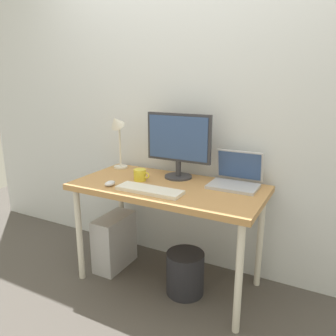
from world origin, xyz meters
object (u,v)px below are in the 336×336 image
object	(u,v)px
desk	(168,195)
keyboard	(149,190)
mouse	(110,183)
wastebasket	(185,273)
laptop	(236,177)
desk_lamp	(117,130)
computer_tower	(115,241)
coffee_mug	(140,175)
monitor	(178,142)

from	to	relation	value
desk	keyboard	xyz separation A→B (m)	(-0.04, -0.18, 0.08)
mouse	wastebasket	size ratio (longest dim) A/B	0.30
keyboard	mouse	size ratio (longest dim) A/B	4.89
laptop	desk_lamp	size ratio (longest dim) A/B	0.73
keyboard	wastebasket	xyz separation A→B (m)	(0.20, 0.12, -0.61)
desk	computer_tower	bearing A→B (deg)	-178.98
coffee_mug	computer_tower	xyz separation A→B (m)	(-0.25, -0.01, -0.58)
computer_tower	coffee_mug	bearing A→B (deg)	2.56
keyboard	computer_tower	bearing A→B (deg)	158.18
mouse	computer_tower	distance (m)	0.60
monitor	mouse	distance (m)	0.56
coffee_mug	computer_tower	size ratio (longest dim) A/B	0.29
desk_lamp	mouse	bearing A→B (deg)	-61.42
laptop	wastebasket	bearing A→B (deg)	-132.58
keyboard	coffee_mug	distance (m)	0.26
coffee_mug	laptop	bearing A→B (deg)	17.62
desk	monitor	bearing A→B (deg)	94.72
laptop	wastebasket	xyz separation A→B (m)	(-0.24, -0.27, -0.65)
desk	wastebasket	xyz separation A→B (m)	(0.17, -0.06, -0.52)
desk_lamp	mouse	size ratio (longest dim) A/B	4.89
laptop	coffee_mug	xyz separation A→B (m)	(-0.63, -0.20, -0.02)
keyboard	wastebasket	world-z (taller)	keyboard
desk	computer_tower	xyz separation A→B (m)	(-0.47, -0.01, -0.46)
laptop	wastebasket	distance (m)	0.75
monitor	wastebasket	distance (m)	0.91
laptop	desk	bearing A→B (deg)	-153.56
desk_lamp	mouse	world-z (taller)	desk_lamp
laptop	computer_tower	size ratio (longest dim) A/B	0.76
desk_lamp	monitor	bearing A→B (deg)	-0.06
monitor	coffee_mug	xyz separation A→B (m)	(-0.21, -0.19, -0.22)
desk_lamp	mouse	distance (m)	0.53
keyboard	mouse	xyz separation A→B (m)	(-0.30, -0.02, 0.01)
computer_tower	mouse	bearing A→B (deg)	-55.38
laptop	mouse	bearing A→B (deg)	-151.75
monitor	keyboard	size ratio (longest dim) A/B	1.11
desk	monitor	size ratio (longest dim) A/B	2.66
laptop	coffee_mug	distance (m)	0.66
keyboard	computer_tower	world-z (taller)	keyboard
keyboard	mouse	bearing A→B (deg)	-176.70
computer_tower	laptop	bearing A→B (deg)	13.56
desk	computer_tower	world-z (taller)	desk
coffee_mug	desk_lamp	bearing A→B (deg)	150.18
desk_lamp	mouse	xyz separation A→B (m)	(0.21, -0.39, -0.29)
monitor	coffee_mug	bearing A→B (deg)	-138.20
mouse	wastebasket	distance (m)	0.80
mouse	coffee_mug	world-z (taller)	coffee_mug
mouse	coffee_mug	distance (m)	0.23
desk_lamp	coffee_mug	distance (m)	0.46
computer_tower	desk	bearing A→B (deg)	1.02
laptop	desk_lamp	world-z (taller)	desk_lamp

